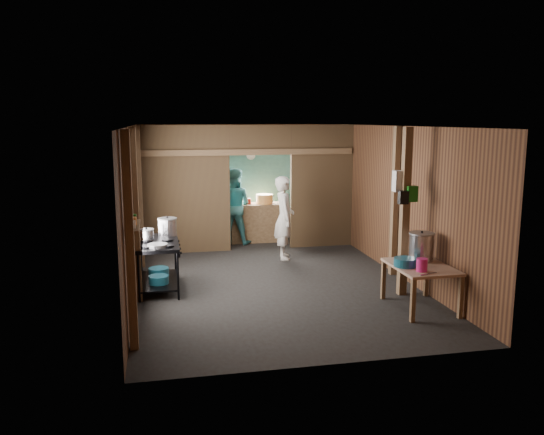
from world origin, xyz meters
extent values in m
cube|color=#272727|center=(0.00, 0.00, 0.00)|extent=(4.50, 7.00, 0.00)
cube|color=#2D2B2A|center=(0.00, 0.00, 2.60)|extent=(4.50, 7.00, 0.00)
cube|color=brown|center=(0.00, 3.50, 1.30)|extent=(4.50, 0.00, 2.60)
cube|color=brown|center=(0.00, -3.50, 1.30)|extent=(4.50, 0.00, 2.60)
cube|color=brown|center=(-2.25, 0.00, 1.30)|extent=(0.00, 7.00, 2.60)
cube|color=brown|center=(2.25, 0.00, 1.30)|extent=(0.00, 7.00, 2.60)
cube|color=#503D22|center=(-1.32, 2.20, 1.30)|extent=(1.85, 0.10, 2.60)
cube|color=#503D22|center=(1.57, 2.20, 1.30)|extent=(1.35, 0.10, 2.60)
cube|color=#503D22|center=(0.25, 2.20, 2.30)|extent=(1.30, 0.10, 0.60)
cube|color=#589F92|center=(0.00, 3.44, 1.25)|extent=(4.40, 0.06, 2.50)
cube|color=olive|center=(0.30, 2.95, 0.42)|extent=(1.20, 0.50, 0.85)
cylinder|color=white|center=(0.25, 3.40, 1.90)|extent=(0.20, 0.03, 0.20)
cube|color=olive|center=(-2.18, -2.60, 1.30)|extent=(0.10, 0.12, 2.60)
cube|color=olive|center=(-2.18, -0.80, 1.30)|extent=(0.10, 0.12, 2.60)
cube|color=olive|center=(-2.18, 1.20, 1.30)|extent=(0.10, 0.12, 2.60)
cube|color=olive|center=(2.18, -0.20, 1.30)|extent=(0.10, 0.12, 2.60)
cube|color=olive|center=(1.85, -1.30, 1.30)|extent=(0.12, 0.12, 2.60)
cube|color=olive|center=(0.00, 2.15, 2.05)|extent=(4.40, 0.12, 0.12)
cylinder|color=gray|center=(-2.21, 0.40, 1.65)|extent=(0.03, 0.34, 0.34)
cylinder|color=black|center=(-2.21, 0.80, 1.55)|extent=(0.03, 0.30, 0.30)
cube|color=olive|center=(-2.15, -2.10, 1.40)|extent=(0.14, 0.80, 0.03)
cylinder|color=white|center=(-2.15, -2.35, 1.47)|extent=(0.07, 0.07, 0.10)
cylinder|color=#FEA14D|center=(-2.15, -2.10, 1.47)|extent=(0.08, 0.08, 0.10)
cylinder|color=#136012|center=(-2.15, -1.88, 1.47)|extent=(0.06, 0.06, 0.10)
cube|color=white|center=(1.80, -1.22, 1.78)|extent=(0.22, 0.15, 0.32)
cube|color=#136012|center=(1.92, -1.36, 1.60)|extent=(0.16, 0.12, 0.24)
cube|color=black|center=(1.78, -1.38, 1.55)|extent=(0.14, 0.10, 0.20)
cylinder|color=#B9B9C3|center=(-2.05, 0.19, 0.84)|extent=(0.18, 0.18, 0.09)
cylinder|color=#17566C|center=(-1.88, -0.46, 0.22)|extent=(0.31, 0.31, 0.13)
cylinder|color=#17566C|center=(-1.88, -0.02, 0.22)|extent=(0.33, 0.33, 0.13)
cylinder|color=#17566C|center=(1.58, -1.95, 0.70)|extent=(0.37, 0.37, 0.12)
cylinder|color=#D42176|center=(1.69, -2.24, 0.73)|extent=(0.20, 0.20, 0.18)
cube|color=#B9B9C3|center=(1.71, -2.40, 0.65)|extent=(0.30, 0.13, 0.01)
cylinder|color=#FEA14D|center=(0.48, 2.95, 0.95)|extent=(0.38, 0.38, 0.21)
cylinder|color=maroon|center=(0.12, 2.95, 0.91)|extent=(0.11, 0.11, 0.13)
imported|color=white|center=(0.55, 1.30, 0.81)|extent=(0.46, 0.64, 1.63)
imported|color=teal|center=(-0.24, 2.84, 0.83)|extent=(0.98, 0.87, 1.66)
camera|label=1|loc=(-1.83, -9.04, 2.71)|focal=36.43mm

